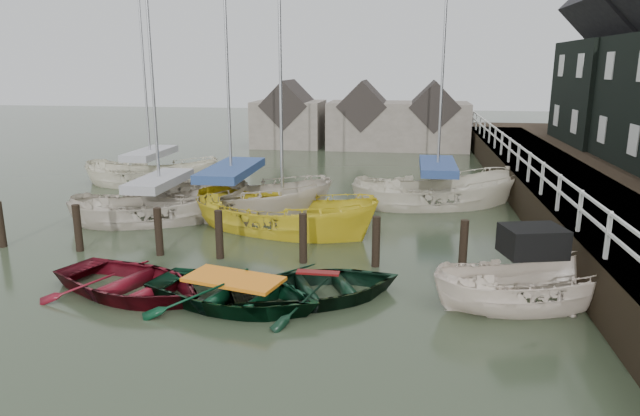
% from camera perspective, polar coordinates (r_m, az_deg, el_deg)
% --- Properties ---
extents(ground, '(120.00, 120.00, 0.00)m').
position_cam_1_polar(ground, '(13.47, -9.13, -9.36)').
color(ground, '#2C3622').
rests_on(ground, ground).
extents(pier, '(3.04, 32.00, 2.70)m').
position_cam_1_polar(pier, '(22.89, 22.58, 1.38)').
color(pier, black).
rests_on(pier, ground).
extents(mooring_pilings, '(13.72, 0.22, 1.80)m').
position_cam_1_polar(mooring_pilings, '(16.30, -9.73, -3.32)').
color(mooring_pilings, black).
rests_on(mooring_pilings, ground).
extents(far_sheds, '(14.00, 4.08, 4.39)m').
position_cam_1_polar(far_sheds, '(38.01, 4.11, 8.83)').
color(far_sheds, '#665B51').
rests_on(far_sheds, ground).
extents(rowboat_red, '(5.00, 4.30, 0.87)m').
position_cam_1_polar(rowboat_red, '(14.50, -18.27, -8.19)').
color(rowboat_red, '#580C16').
rests_on(rowboat_red, ground).
extents(rowboat_green, '(4.83, 3.96, 0.87)m').
position_cam_1_polar(rowboat_green, '(13.36, -8.53, -9.54)').
color(rowboat_green, black).
rests_on(rowboat_green, ground).
extents(rowboat_dkgreen, '(4.99, 4.43, 0.85)m').
position_cam_1_polar(rowboat_dkgreen, '(13.53, -0.21, -9.07)').
color(rowboat_dkgreen, black).
rests_on(rowboat_dkgreen, ground).
extents(motorboat, '(4.81, 2.81, 2.70)m').
position_cam_1_polar(motorboat, '(13.93, 20.16, -8.89)').
color(motorboat, silver).
rests_on(motorboat, ground).
extents(sailboat_a, '(6.55, 4.57, 11.45)m').
position_cam_1_polar(sailboat_a, '(20.85, -15.52, -1.03)').
color(sailboat_a, beige).
rests_on(sailboat_a, ground).
extents(sailboat_b, '(7.49, 3.15, 11.24)m').
position_cam_1_polar(sailboat_b, '(20.99, -8.70, -0.59)').
color(sailboat_b, '#BAAE9F').
rests_on(sailboat_b, ground).
extents(sailboat_c, '(7.16, 4.39, 10.36)m').
position_cam_1_polar(sailboat_c, '(19.00, -3.72, -2.17)').
color(sailboat_c, yellow).
rests_on(sailboat_c, ground).
extents(sailboat_d, '(7.15, 4.27, 11.67)m').
position_cam_1_polar(sailboat_d, '(22.73, 11.51, 0.43)').
color(sailboat_d, beige).
rests_on(sailboat_d, ground).
extents(sailboat_e, '(6.36, 2.56, 10.00)m').
position_cam_1_polar(sailboat_e, '(27.19, -16.43, 2.36)').
color(sailboat_e, beige).
rests_on(sailboat_e, ground).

